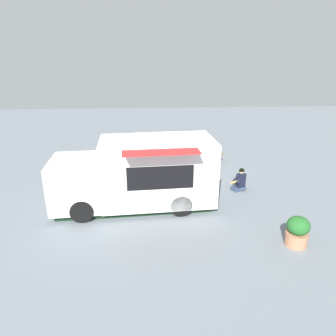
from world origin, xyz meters
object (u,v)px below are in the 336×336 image
person_customer (240,181)px  plaza_bench (207,152)px  food_truck (139,176)px  planter_flowering_side (298,231)px  planter_flowering_far (79,165)px  planter_flowering_near (115,159)px

person_customer → plaza_bench: size_ratio=0.52×
food_truck → person_customer: bearing=-74.4°
planter_flowering_side → plaza_bench: planter_flowering_side is taller
planter_flowering_far → plaza_bench: bearing=-77.5°
food_truck → plaza_bench: size_ratio=3.25×
food_truck → planter_flowering_far: size_ratio=8.97×
planter_flowering_side → food_truck: bearing=58.5°
planter_flowering_near → plaza_bench: (0.81, -4.54, -0.03)m
planter_flowering_side → plaza_bench: bearing=8.1°
planter_flowering_far → plaza_bench: (1.36, -6.11, 0.06)m
plaza_bench → food_truck: bearing=145.7°
food_truck → planter_flowering_far: (3.49, 2.80, -0.81)m
planter_flowering_near → planter_flowering_side: planter_flowering_side is taller
person_customer → planter_flowering_side: person_customer is taller
person_customer → planter_flowering_side: 3.80m
planter_flowering_far → plaza_bench: 6.26m
planter_flowering_side → person_customer: bearing=7.4°
plaza_bench → planter_flowering_side: bearing=-171.9°
person_customer → planter_flowering_far: 7.11m
planter_flowering_side → planter_flowering_near: bearing=39.8°
person_customer → planter_flowering_far: (2.41, 6.69, -0.03)m
planter_flowering_far → planter_flowering_side: (-6.17, -7.18, 0.12)m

